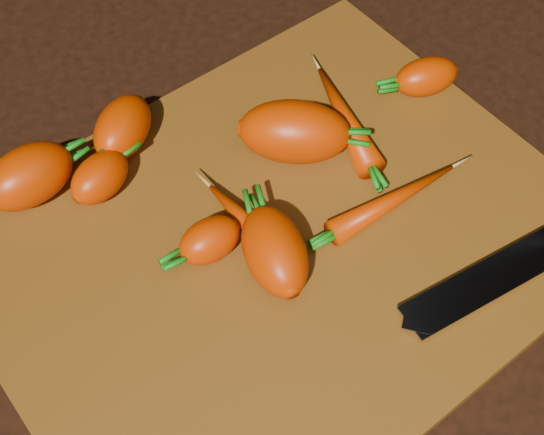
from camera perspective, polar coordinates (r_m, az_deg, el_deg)
ground at (r=0.67m, az=0.53°, el=-2.27°), size 2.00×2.00×0.01m
cutting_board at (r=0.66m, az=0.54°, el=-1.76°), size 0.50×0.40×0.01m
carrot_0 at (r=0.69m, az=-17.86°, el=2.99°), size 0.08×0.06×0.05m
carrot_1 at (r=0.63m, az=-4.72°, el=-1.72°), size 0.06×0.04×0.04m
carrot_2 at (r=0.68m, az=1.70°, el=6.46°), size 0.11×0.11×0.06m
carrot_3 at (r=0.61m, az=0.20°, el=-2.55°), size 0.08×0.10×0.05m
carrot_4 at (r=0.71m, az=-11.19°, el=6.65°), size 0.09×0.08×0.05m
carrot_5 at (r=0.68m, az=-12.84°, el=2.98°), size 0.07×0.05×0.04m
carrot_6 at (r=0.76m, az=11.52°, el=10.35°), size 0.07×0.06×0.04m
carrot_7 at (r=0.72m, az=5.48°, el=7.55°), size 0.07×0.13×0.03m
carrot_8 at (r=0.67m, az=9.16°, el=1.34°), size 0.13×0.03×0.02m
carrot_9 at (r=0.64m, az=-1.84°, el=-0.44°), size 0.03×0.10×0.03m
knife at (r=0.66m, az=18.05°, el=-3.34°), size 0.30×0.07×0.02m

